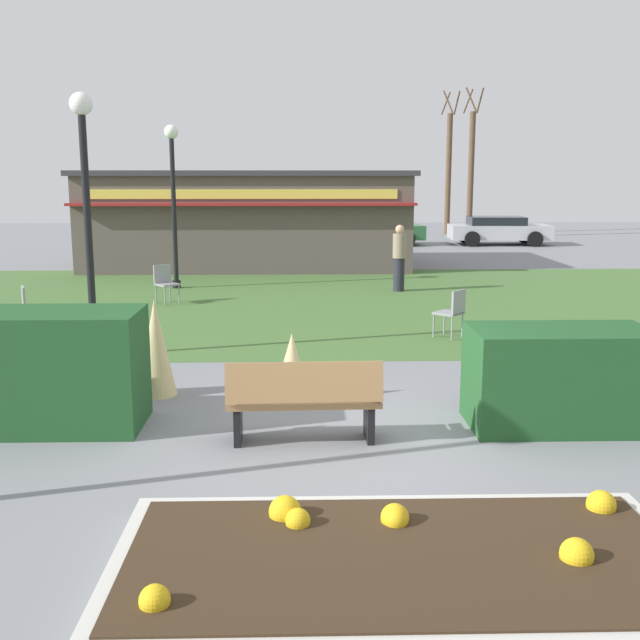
# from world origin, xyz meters

# --- Properties ---
(ground_plane) EXTENTS (80.00, 80.00, 0.00)m
(ground_plane) POSITION_xyz_m (0.00, 0.00, 0.00)
(ground_plane) COLOR slate
(lawn_patch) EXTENTS (36.00, 12.00, 0.01)m
(lawn_patch) POSITION_xyz_m (0.00, 9.63, 0.00)
(lawn_patch) COLOR #446B33
(lawn_patch) RESTS_ON ground_plane
(flower_bed) EXTENTS (4.32, 2.19, 0.33)m
(flower_bed) POSITION_xyz_m (0.33, -2.93, 0.09)
(flower_bed) COLOR beige
(flower_bed) RESTS_ON ground_plane
(park_bench) EXTENTS (1.71, 0.57, 0.95)m
(park_bench) POSITION_xyz_m (-0.39, -0.08, 0.48)
(park_bench) COLOR #9E7547
(park_bench) RESTS_ON ground_plane
(hedge_left) EXTENTS (2.02, 1.10, 1.38)m
(hedge_left) POSITION_xyz_m (-3.29, 0.53, 0.69)
(hedge_left) COLOR #1E4C23
(hedge_left) RESTS_ON ground_plane
(hedge_right) EXTENTS (2.10, 1.10, 1.17)m
(hedge_right) POSITION_xyz_m (2.61, 0.41, 0.58)
(hedge_right) COLOR #1E4C23
(hedge_right) RESTS_ON ground_plane
(ornamental_grass_behind_left) EXTENTS (0.52, 0.52, 1.31)m
(ornamental_grass_behind_left) POSITION_xyz_m (-2.36, 1.83, 0.65)
(ornamental_grass_behind_left) COLOR #D1BC7F
(ornamental_grass_behind_left) RESTS_ON ground_plane
(ornamental_grass_behind_right) EXTENTS (0.53, 0.53, 0.90)m
(ornamental_grass_behind_right) POSITION_xyz_m (-0.54, 1.53, 0.45)
(ornamental_grass_behind_right) COLOR #D1BC7F
(ornamental_grass_behind_right) RESTS_ON ground_plane
(lamppost_mid) EXTENTS (0.36, 0.36, 4.18)m
(lamppost_mid) POSITION_xyz_m (-3.80, 4.14, 2.63)
(lamppost_mid) COLOR black
(lamppost_mid) RESTS_ON ground_plane
(lamppost_far) EXTENTS (0.36, 0.36, 4.18)m
(lamppost_far) POSITION_xyz_m (-3.68, 11.81, 2.63)
(lamppost_far) COLOR black
(lamppost_far) RESTS_ON ground_plane
(trash_bin) EXTENTS (0.52, 0.52, 0.81)m
(trash_bin) POSITION_xyz_m (2.63, 1.19, 0.40)
(trash_bin) COLOR #2D4233
(trash_bin) RESTS_ON ground_plane
(food_kiosk) EXTENTS (10.40, 5.36, 3.06)m
(food_kiosk) POSITION_xyz_m (-2.10, 16.89, 1.54)
(food_kiosk) COLOR #594C47
(food_kiosk) RESTS_ON ground_plane
(cafe_chair_west) EXTENTS (0.58, 0.58, 0.89)m
(cafe_chair_west) POSITION_xyz_m (-5.67, 5.91, 0.53)
(cafe_chair_west) COLOR gray
(cafe_chair_west) RESTS_ON ground_plane
(cafe_chair_east) EXTENTS (0.62, 0.62, 0.89)m
(cafe_chair_east) POSITION_xyz_m (-3.55, 9.38, 0.53)
(cafe_chair_east) COLOR gray
(cafe_chair_east) RESTS_ON ground_plane
(cafe_chair_center) EXTENTS (0.62, 0.62, 0.89)m
(cafe_chair_center) POSITION_xyz_m (2.34, 5.38, 0.53)
(cafe_chair_center) COLOR gray
(cafe_chair_center) RESTS_ON ground_plane
(person_strolling) EXTENTS (0.34, 0.34, 1.69)m
(person_strolling) POSITION_xyz_m (2.10, 11.12, 0.86)
(person_strolling) COLOR #23232D
(person_strolling) RESTS_ON ground_plane
(parked_car_west_slot) EXTENTS (4.27, 2.19, 1.20)m
(parked_car_west_slot) POSITION_xyz_m (-2.95, 24.29, 0.64)
(parked_car_west_slot) COLOR navy
(parked_car_west_slot) RESTS_ON ground_plane
(parked_car_center_slot) EXTENTS (4.32, 2.30, 1.20)m
(parked_car_center_slot) POSITION_xyz_m (2.64, 24.29, 0.64)
(parked_car_center_slot) COLOR #2D6638
(parked_car_center_slot) RESTS_ON ground_plane
(parked_car_east_slot) EXTENTS (4.28, 2.20, 1.20)m
(parked_car_east_slot) POSITION_xyz_m (8.06, 24.29, 0.64)
(parked_car_east_slot) COLOR #B7BABF
(parked_car_east_slot) RESTS_ON ground_plane
(tree_left_bg) EXTENTS (0.91, 0.96, 7.01)m
(tree_left_bg) POSITION_xyz_m (7.03, 30.51, 3.14)
(tree_left_bg) COLOR brown
(tree_left_bg) RESTS_ON ground_plane
(tree_right_bg) EXTENTS (0.91, 0.96, 6.90)m
(tree_right_bg) POSITION_xyz_m (7.63, 28.13, 3.08)
(tree_right_bg) COLOR brown
(tree_right_bg) RESTS_ON ground_plane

